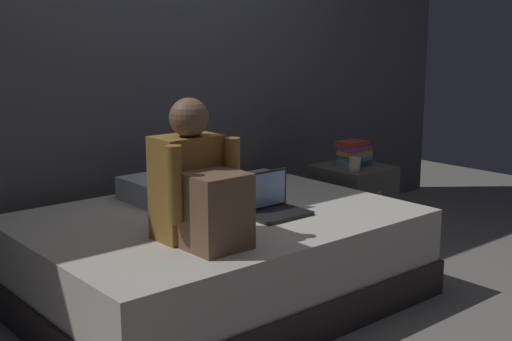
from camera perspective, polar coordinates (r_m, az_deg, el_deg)
The scene contains 10 objects.
ground_plane at distance 3.61m, azimuth 2.19°, elevation -11.49°, with size 8.00×8.00×0.00m, color gray.
wall_back at distance 4.27m, azimuth -8.83°, elevation 10.63°, with size 5.60×0.10×2.70m, color #4C4F54.
bed at distance 3.62m, azimuth -3.38°, elevation -7.41°, with size 2.00×1.50×0.48m.
nightstand at distance 4.59m, azimuth 8.23°, elevation -2.91°, with size 0.44×0.46×0.54m.
person_sitting at distance 3.03m, azimuth -4.96°, elevation -1.51°, with size 0.39×0.44×0.66m.
laptop at distance 3.51m, azimuth 1.37°, elevation -2.89°, with size 0.32×0.23×0.22m.
pillow at distance 3.91m, azimuth -7.04°, elevation -1.32°, with size 0.56×0.36×0.13m, color silver.
book_stack at distance 4.54m, azimuth 8.36°, elevation 1.46°, with size 0.22×0.17×0.16m.
mug at distance 4.35m, azimuth 8.40°, elevation 0.52°, with size 0.08×0.08×0.09m, color #BCB2A3.
clothes_pile at distance 4.04m, azimuth -1.82°, elevation -0.91°, with size 0.29×0.30×0.13m.
Camera 1 is at (-2.26, -2.43, 1.43)m, focal length 46.92 mm.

